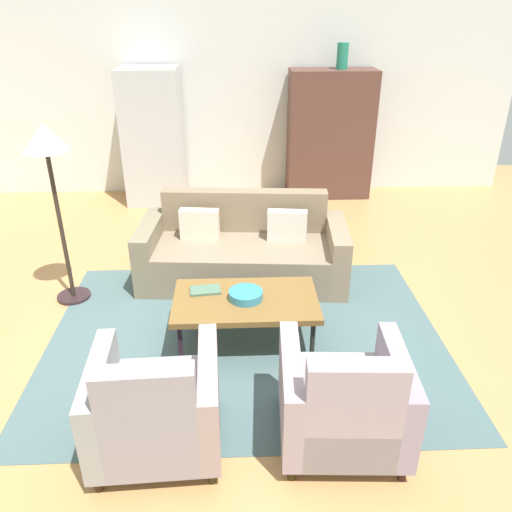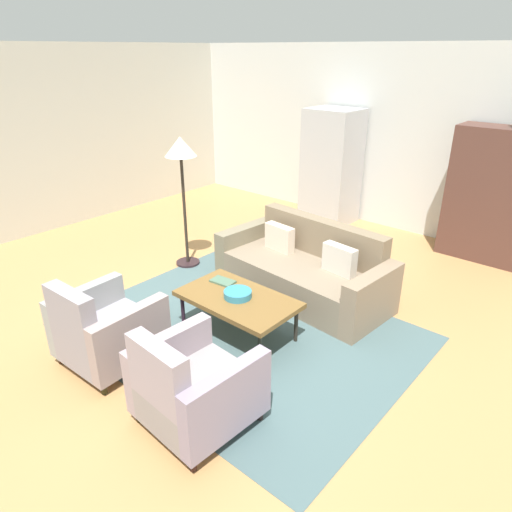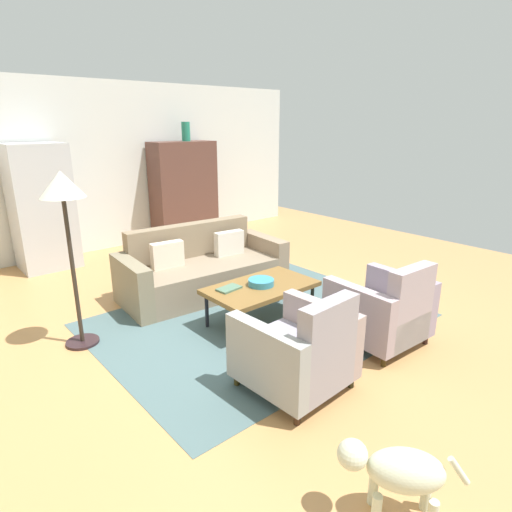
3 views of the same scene
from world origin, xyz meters
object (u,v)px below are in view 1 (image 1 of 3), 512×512
refrigerator (153,137)px  floor_lamp (47,155)px  coffee_table (246,302)px  vase_tall (342,56)px  book_stack (205,290)px  armchair_left (155,411)px  fruit_bowl (246,295)px  armchair_right (344,405)px  cabinet (330,135)px  couch (243,251)px

refrigerator → floor_lamp: size_ratio=1.08×
coffee_table → vase_tall: bearing=68.9°
book_stack → refrigerator: bearing=104.1°
armchair_left → coffee_table: bearing=60.5°
fruit_bowl → vase_tall: (1.41, 3.67, 1.50)m
coffee_table → armchair_right: armchair_right is taller
fruit_bowl → cabinet: (1.31, 3.67, 0.43)m
fruit_bowl → book_stack: fruit_bowl is taller
armchair_left → armchair_right: (1.19, 0.00, 0.00)m
refrigerator → couch: bearing=-63.1°
fruit_bowl → book_stack: 0.36m
vase_tall → refrigerator: bearing=-177.8°
couch → coffee_table: (-0.01, -1.19, 0.11)m
coffee_table → refrigerator: (-1.20, 3.57, 0.53)m
coffee_table → armchair_left: (-0.60, -1.17, -0.05)m
fruit_bowl → book_stack: size_ratio=1.04×
coffee_table → fruit_bowl: bearing=-0.0°
fruit_bowl → floor_lamp: size_ratio=0.16×
coffee_table → armchair_right: (0.60, -1.17, -0.05)m
armchair_right → refrigerator: bearing=113.9°
coffee_table → armchair_left: size_ratio=1.36×
couch → fruit_bowl: 1.20m
coffee_table → armchair_right: size_ratio=1.36×
floor_lamp → couch: bearing=12.8°
book_stack → refrigerator: size_ratio=0.15×
book_stack → vase_tall: 4.23m
coffee_table → refrigerator: size_ratio=0.65×
coffee_table → armchair_right: bearing=-62.9°
armchair_left → floor_lamp: bearing=116.6°
fruit_bowl → vase_tall: bearing=68.9°
floor_lamp → cabinet: bearing=43.7°
vase_tall → coffee_table: bearing=-111.1°
couch → armchair_left: bearing=80.1°
coffee_table → armchair_left: bearing=-117.1°
cabinet → floor_lamp: bearing=-136.3°
armchair_right → cabinet: size_ratio=0.49×
fruit_bowl → vase_tall: 4.21m
fruit_bowl → refrigerator: 3.79m
floor_lamp → vase_tall: bearing=42.7°
fruit_bowl → couch: bearing=89.8°
coffee_table → floor_lamp: 2.14m
vase_tall → refrigerator: vase_tall is taller
armchair_left → cabinet: size_ratio=0.49×
coffee_table → armchair_left: 1.31m
couch → coffee_table: bearing=94.2°
coffee_table → vase_tall: size_ratio=3.55×
armchair_right → refrigerator: 5.10m
book_stack → refrigerator: 3.57m
couch → coffee_table: size_ratio=1.80×
cabinet → vase_tall: size_ratio=5.33×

